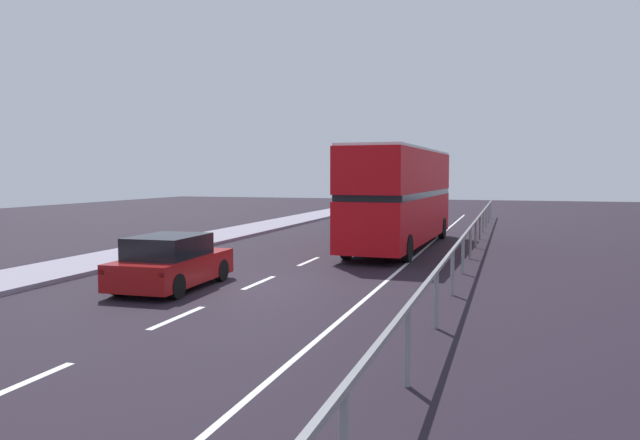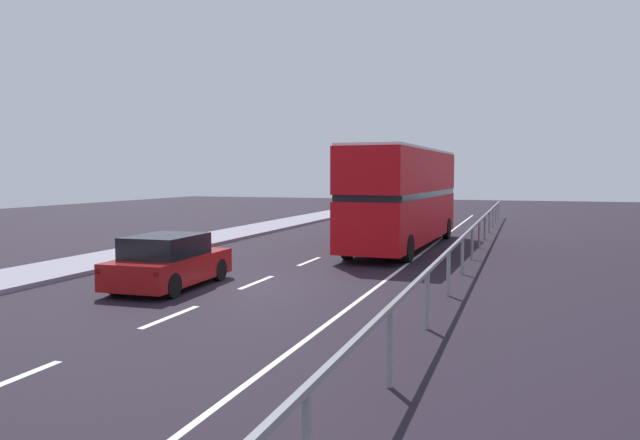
% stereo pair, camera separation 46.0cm
% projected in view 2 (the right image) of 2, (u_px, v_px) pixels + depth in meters
% --- Properties ---
extents(ground_plane, '(75.56, 120.00, 0.10)m').
position_uv_depth(ground_plane, '(250.00, 287.00, 16.95)').
color(ground_plane, black).
extents(near_sidewalk_kerb, '(2.82, 80.00, 0.14)m').
position_uv_depth(near_sidewalk_kerb, '(55.00, 270.00, 19.16)').
color(near_sidewalk_kerb, gray).
rests_on(near_sidewalk_kerb, ground).
extents(lane_paint_markings, '(3.58, 46.00, 0.01)m').
position_uv_depth(lane_paint_markings, '(387.00, 252.00, 24.04)').
color(lane_paint_markings, silver).
rests_on(lane_paint_markings, ground).
extents(bridge_side_railing, '(0.10, 42.00, 1.21)m').
position_uv_depth(bridge_side_railing, '(476.00, 229.00, 23.59)').
color(bridge_side_railing, gray).
rests_on(bridge_side_railing, ground).
extents(double_decker_bus_red, '(2.86, 11.48, 4.17)m').
position_uv_depth(double_decker_bus_red, '(404.00, 195.00, 25.29)').
color(double_decker_bus_red, red).
rests_on(double_decker_bus_red, ground).
extents(hatchback_car_near, '(1.99, 4.08, 1.46)m').
position_uv_depth(hatchback_car_near, '(169.00, 262.00, 16.51)').
color(hatchback_car_near, maroon).
rests_on(hatchback_car_near, ground).
extents(sedan_car_ahead, '(2.00, 4.36, 1.40)m').
position_uv_depth(sedan_car_ahead, '(374.00, 214.00, 37.13)').
color(sedan_car_ahead, '#A01F15').
rests_on(sedan_car_ahead, ground).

